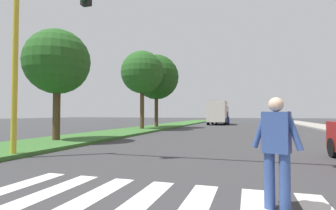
{
  "coord_description": "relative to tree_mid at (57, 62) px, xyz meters",
  "views": [
    {
      "loc": [
        0.8,
        4.84,
        1.44
      ],
      "look_at": [
        -2.65,
        16.04,
        1.84
      ],
      "focal_mm": 27.82,
      "sensor_mm": 36.0,
      "label": 1
    }
  ],
  "objects": [
    {
      "name": "tree_distant",
      "position": [
        0.26,
        14.02,
        1.13
      ],
      "size": [
        4.53,
        4.53,
        7.29
      ],
      "color": "#4C3823",
      "rests_on": "median_strip"
    },
    {
      "name": "ground_plane",
      "position": [
        8.33,
        14.42,
        -4.03
      ],
      "size": [
        140.0,
        140.0,
        0.0
      ],
      "primitive_type": "plane",
      "color": "#38383A"
    },
    {
      "name": "sedan_midblock",
      "position": [
        11.46,
        16.22,
        -3.27
      ],
      "size": [
        2.24,
        4.16,
        1.65
      ],
      "color": "#B7B7BC",
      "rests_on": "ground_plane"
    },
    {
      "name": "sedan_distant",
      "position": [
        5.69,
        26.39,
        -3.23
      ],
      "size": [
        2.22,
        4.56,
        1.73
      ],
      "color": "navy",
      "rests_on": "ground_plane"
    },
    {
      "name": "median_strip",
      "position": [
        0.18,
        12.42,
        -3.96
      ],
      "size": [
        3.87,
        64.0,
        0.15
      ],
      "primitive_type": "cube",
      "color": "#386B2D",
      "rests_on": "ground_plane"
    },
    {
      "name": "truck_box_delivery",
      "position": [
        5.28,
        24.66,
        -2.4
      ],
      "size": [
        2.4,
        6.2,
        3.1
      ],
      "color": "#B7B7BC",
      "rests_on": "ground_plane"
    },
    {
      "name": "tree_far",
      "position": [
        0.23,
        10.39,
        1.06
      ],
      "size": [
        3.75,
        3.75,
        6.84
      ],
      "color": "#4C3823",
      "rests_on": "median_strip"
    },
    {
      "name": "traffic_light_gantry",
      "position": [
        4.48,
        -4.11,
        0.33
      ],
      "size": [
        9.07,
        0.3,
        6.0
      ],
      "color": "gold",
      "rests_on": "median_strip"
    },
    {
      "name": "tree_mid",
      "position": [
        0.0,
        0.0,
        0.0
      ],
      "size": [
        3.24,
        3.24,
        5.53
      ],
      "color": "#4C3823",
      "rests_on": "median_strip"
    },
    {
      "name": "crosswalk",
      "position": [
        8.33,
        -6.62,
        -4.03
      ],
      "size": [
        7.65,
        2.2,
        0.01
      ],
      "color": "silver",
      "rests_on": "ground_plane"
    },
    {
      "name": "pedestrian_performer",
      "position": [
        9.54,
        -6.51,
        -3.1
      ],
      "size": [
        0.73,
        0.35,
        1.69
      ],
      "color": "#334C8C",
      "rests_on": "ground_plane"
    }
  ]
}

